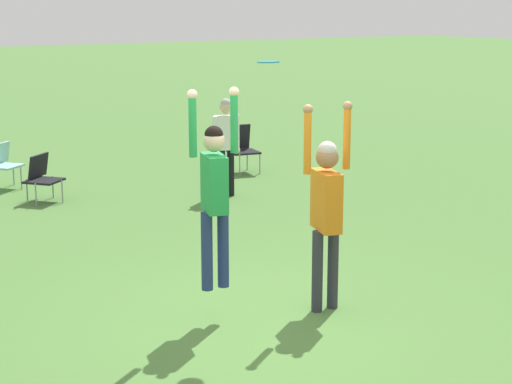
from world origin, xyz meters
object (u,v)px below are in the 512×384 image
Objects in this scene: camping_chair_0 at (3,162)px; camping_chair_2 at (42,175)px; camping_chair_3 at (240,145)px; person_defending at (326,201)px; frisbee at (268,62)px; person_spectator_near at (226,138)px; person_jumping at (214,185)px.

camping_chair_0 is 1.45m from camping_chair_2.
person_defending is at bearing 76.23° from camping_chair_3.
person_defending is 1.62m from frisbee.
person_spectator_near is at bearing 63.40° from frisbee.
person_jumping is 2.23× the size of camping_chair_3.
person_defending is 9.75× the size of frisbee.
person_defending is 2.72× the size of camping_chair_2.
frisbee is 6.07m from person_spectator_near.
person_spectator_near reaches higher than camping_chair_0.
person_jumping is 0.92× the size of person_defending.
camping_chair_3 is (3.97, 6.94, -2.17)m from frisbee.
person_spectator_near is at bearing 63.18° from camping_chair_3.
person_jumping is at bearing -90.00° from person_defending.
camping_chair_0 is at bearing 93.00° from frisbee.
person_defending is at bearing 57.22° from camping_chair_2.
camping_chair_0 is at bearing 163.24° from person_spectator_near.
frisbee reaches higher than person_jumping.
person_jumping is 1.25m from person_defending.
camping_chair_3 is at bearing -16.63° from person_jumping.
camping_chair_2 is at bearing 15.92° from camping_chair_3.
frisbee is at bearing -90.55° from person_defending.
person_defending reaches higher than camping_chair_2.
person_jumping is at bearing 67.68° from camping_chair_3.
camping_chair_0 is 0.86× the size of camping_chair_3.
person_jumping is 7.94m from camping_chair_0.
person_jumping is 1.23× the size of person_spectator_near.
frisbee reaches higher than camping_chair_0.
camping_chair_0 is 4.53m from camping_chair_3.
person_defending is 1.33× the size of person_spectator_near.
camping_chair_0 is (-0.42, 8.04, -2.22)m from frisbee.
frisbee reaches higher than person_spectator_near.
person_spectator_near is (3.03, -2.82, 0.54)m from camping_chair_0.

